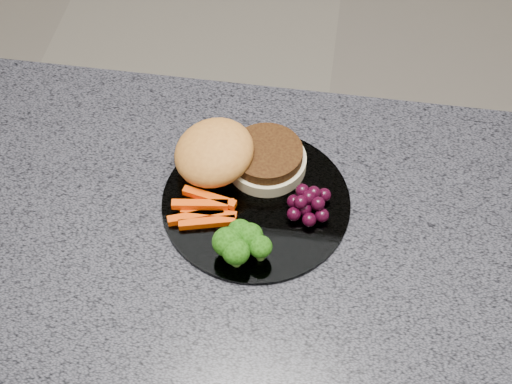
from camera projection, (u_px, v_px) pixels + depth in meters
countertop at (307, 262)px, 0.95m from camera, size 1.20×0.60×0.04m
plate at (256, 202)px, 0.98m from camera, size 0.26×0.26×0.01m
burger at (233, 157)px, 0.99m from camera, size 0.22×0.17×0.06m
carrot_sticks at (205, 210)px, 0.96m from camera, size 0.09×0.06×0.02m
broccoli at (240, 242)px, 0.91m from camera, size 0.08×0.07×0.05m
grape_bunch at (309, 203)px, 0.96m from camera, size 0.06×0.06×0.03m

